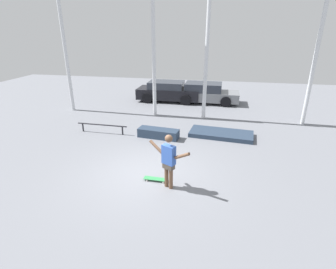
{
  "coord_description": "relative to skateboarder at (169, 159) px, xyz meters",
  "views": [
    {
      "loc": [
        2.19,
        -7.56,
        4.64
      ],
      "look_at": [
        0.33,
        1.73,
        0.8
      ],
      "focal_mm": 28.0,
      "sensor_mm": 36.0,
      "label": 1
    }
  ],
  "objects": [
    {
      "name": "ground_plane",
      "position": [
        -0.83,
        0.66,
        -0.99
      ],
      "size": [
        36.0,
        36.0,
        0.0
      ],
      "primitive_type": "plane",
      "color": "slate"
    },
    {
      "name": "grind_rail",
      "position": [
        -3.99,
        3.92,
        -0.65
      ],
      "size": [
        2.48,
        0.11,
        0.44
      ],
      "rotation": [
        0.0,
        0.0,
        -0.02
      ],
      "color": "black",
      "rests_on": "ground_plane"
    },
    {
      "name": "grind_box",
      "position": [
        -1.25,
        3.9,
        -0.79
      ],
      "size": [
        1.91,
        0.8,
        0.41
      ],
      "primitive_type": "cube",
      "rotation": [
        0.0,
        0.0,
        -0.12
      ],
      "color": "#28384C",
      "rests_on": "ground_plane"
    },
    {
      "name": "canopy_support_left",
      "position": [
        -4.81,
        7.17,
        3.15
      ],
      "size": [
        5.36,
        0.2,
        6.98
      ],
      "color": "silver",
      "rests_on": "ground_plane"
    },
    {
      "name": "parked_car_grey",
      "position": [
        0.4,
        10.51,
        -0.36
      ],
      "size": [
        4.33,
        1.91,
        1.31
      ],
      "rotation": [
        0.0,
        0.0,
        -0.01
      ],
      "color": "slate",
      "rests_on": "ground_plane"
    },
    {
      "name": "manual_pad",
      "position": [
        1.57,
        4.64,
        -0.9
      ],
      "size": [
        2.98,
        1.55,
        0.2
      ],
      "primitive_type": "cube",
      "rotation": [
        0.0,
        0.0,
        -0.1
      ],
      "color": "#28384C",
      "rests_on": "ground_plane"
    },
    {
      "name": "skateboarder",
      "position": [
        0.0,
        0.0,
        0.0
      ],
      "size": [
        1.39,
        0.78,
        1.78
      ],
      "rotation": [
        0.0,
        0.0,
        -0.48
      ],
      "color": "brown",
      "rests_on": "ground_plane"
    },
    {
      "name": "parked_car_black",
      "position": [
        -2.1,
        10.42,
        -0.34
      ],
      "size": [
        4.21,
        1.88,
        1.34
      ],
      "rotation": [
        0.0,
        0.0,
        0.0
      ],
      "color": "black",
      "rests_on": "ground_plane"
    },
    {
      "name": "canopy_support_right",
      "position": [
        3.14,
        7.17,
        3.15
      ],
      "size": [
        5.36,
        0.2,
        6.98
      ],
      "color": "silver",
      "rests_on": "ground_plane"
    },
    {
      "name": "skateboard",
      "position": [
        -0.49,
        0.29,
        -0.93
      ],
      "size": [
        0.81,
        0.27,
        0.08
      ],
      "rotation": [
        0.0,
        0.0,
        -0.03
      ],
      "color": "#338C4C",
      "rests_on": "ground_plane"
    }
  ]
}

